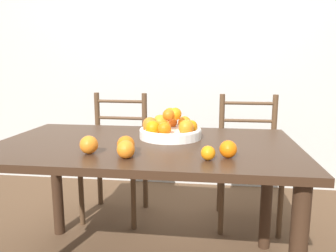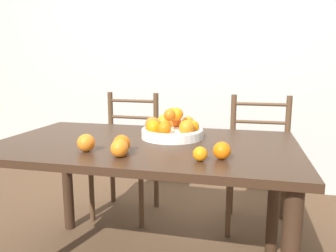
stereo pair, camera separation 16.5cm
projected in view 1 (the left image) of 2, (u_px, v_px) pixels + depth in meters
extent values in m
cube|color=beige|center=(176.00, 46.00, 2.97)|extent=(8.00, 0.06, 2.60)
cube|color=#382316|center=(145.00, 146.00, 1.66)|extent=(1.51, 0.89, 0.03)
cylinder|color=#382316|center=(57.00, 184.00, 2.17)|extent=(0.07, 0.07, 0.70)
cylinder|color=#382316|center=(267.00, 194.00, 1.99)|extent=(0.07, 0.07, 0.70)
cylinder|color=white|center=(170.00, 134.00, 1.76)|extent=(0.33, 0.33, 0.04)
torus|color=white|center=(170.00, 130.00, 1.76)|extent=(0.33, 0.33, 0.02)
sphere|color=orange|center=(191.00, 126.00, 1.74)|extent=(0.06, 0.06, 0.06)
sphere|color=orange|center=(184.00, 123.00, 1.83)|extent=(0.07, 0.07, 0.07)
sphere|color=orange|center=(171.00, 121.00, 1.86)|extent=(0.08, 0.08, 0.08)
sphere|color=orange|center=(160.00, 122.00, 1.85)|extent=(0.08, 0.08, 0.08)
sphere|color=orange|center=(150.00, 125.00, 1.78)|extent=(0.08, 0.08, 0.08)
sphere|color=orange|center=(153.00, 128.00, 1.69)|extent=(0.08, 0.08, 0.08)
sphere|color=orange|center=(164.00, 129.00, 1.65)|extent=(0.07, 0.07, 0.07)
sphere|color=orange|center=(186.00, 127.00, 1.67)|extent=(0.08, 0.08, 0.08)
sphere|color=orange|center=(175.00, 114.00, 1.73)|extent=(0.07, 0.07, 0.07)
sphere|color=orange|center=(170.00, 114.00, 1.75)|extent=(0.06, 0.06, 0.06)
sphere|color=orange|center=(169.00, 115.00, 1.71)|extent=(0.06, 0.06, 0.06)
sphere|color=orange|center=(89.00, 145.00, 1.44)|extent=(0.08, 0.08, 0.08)
sphere|color=orange|center=(208.00, 153.00, 1.34)|extent=(0.06, 0.06, 0.06)
sphere|color=orange|center=(228.00, 149.00, 1.38)|extent=(0.07, 0.07, 0.07)
sphere|color=orange|center=(126.00, 149.00, 1.37)|extent=(0.08, 0.08, 0.08)
sphere|color=orange|center=(126.00, 145.00, 1.45)|extent=(0.08, 0.08, 0.08)
cylinder|color=#513823|center=(81.00, 194.00, 2.31)|extent=(0.04, 0.04, 0.45)
cylinder|color=#513823|center=(133.00, 198.00, 2.25)|extent=(0.04, 0.04, 0.45)
cylinder|color=#513823|center=(99.00, 150.00, 2.62)|extent=(0.04, 0.04, 0.92)
cylinder|color=#513823|center=(145.00, 152.00, 2.56)|extent=(0.04, 0.04, 0.92)
cube|color=#513823|center=(114.00, 155.00, 2.41)|extent=(0.43, 0.41, 0.04)
cylinder|color=#513823|center=(121.00, 134.00, 2.56)|extent=(0.38, 0.04, 0.02)
cylinder|color=#513823|center=(121.00, 118.00, 2.54)|extent=(0.38, 0.04, 0.02)
cylinder|color=#513823|center=(120.00, 101.00, 2.52)|extent=(0.38, 0.04, 0.02)
cylinder|color=#513823|center=(221.00, 202.00, 2.18)|extent=(0.04, 0.04, 0.45)
cylinder|color=#513823|center=(280.00, 205.00, 2.13)|extent=(0.04, 0.04, 0.45)
cylinder|color=#513823|center=(221.00, 154.00, 2.49)|extent=(0.04, 0.04, 0.92)
cylinder|color=#513823|center=(272.00, 156.00, 2.44)|extent=(0.04, 0.04, 0.92)
cube|color=#513823|center=(249.00, 160.00, 2.28)|extent=(0.42, 0.40, 0.04)
cylinder|color=#513823|center=(247.00, 138.00, 2.44)|extent=(0.38, 0.03, 0.02)
cylinder|color=#513823|center=(248.00, 121.00, 2.41)|extent=(0.38, 0.03, 0.02)
cylinder|color=#513823|center=(249.00, 103.00, 2.39)|extent=(0.38, 0.03, 0.02)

